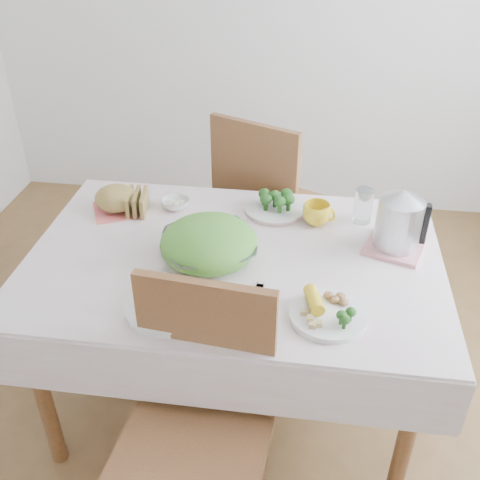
# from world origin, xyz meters

# --- Properties ---
(floor) EXTENTS (3.60, 3.60, 0.00)m
(floor) POSITION_xyz_m (0.00, 0.00, 0.00)
(floor) COLOR brown
(floor) RESTS_ON ground
(dining_table) EXTENTS (1.40, 0.90, 0.75)m
(dining_table) POSITION_xyz_m (0.00, 0.00, 0.38)
(dining_table) COLOR brown
(dining_table) RESTS_ON floor
(tablecloth) EXTENTS (1.50, 1.00, 0.01)m
(tablecloth) POSITION_xyz_m (0.00, 0.00, 0.76)
(tablecloth) COLOR silver
(tablecloth) RESTS_ON dining_table
(chair_near) EXTENTS (0.49, 0.49, 0.98)m
(chair_near) POSITION_xyz_m (-0.04, -0.65, 0.47)
(chair_near) COLOR brown
(chair_near) RESTS_ON floor
(chair_far) EXTENTS (0.61, 0.61, 1.03)m
(chair_far) POSITION_xyz_m (0.08, 0.81, 0.47)
(chair_far) COLOR brown
(chair_far) RESTS_ON floor
(salad_bowl) EXTENTS (0.43, 0.43, 0.08)m
(salad_bowl) POSITION_xyz_m (-0.09, -0.02, 0.80)
(salad_bowl) COLOR white
(salad_bowl) RESTS_ON tablecloth
(dinner_plate_left) EXTENTS (0.37, 0.37, 0.02)m
(dinner_plate_left) POSITION_xyz_m (-0.17, -0.32, 0.77)
(dinner_plate_left) COLOR white
(dinner_plate_left) RESTS_ON tablecloth
(dinner_plate_right) EXTENTS (0.27, 0.27, 0.02)m
(dinner_plate_right) POSITION_xyz_m (0.34, -0.29, 0.77)
(dinner_plate_right) COLOR white
(dinner_plate_right) RESTS_ON tablecloth
(broccoli_plate) EXTENTS (0.28, 0.28, 0.02)m
(broccoli_plate) POSITION_xyz_m (0.12, 0.34, 0.77)
(broccoli_plate) COLOR beige
(broccoli_plate) RESTS_ON tablecloth
(napkin) EXTENTS (0.25, 0.25, 0.00)m
(napkin) POSITION_xyz_m (-0.52, 0.26, 0.76)
(napkin) COLOR #EE6860
(napkin) RESTS_ON tablecloth
(bread_loaf) EXTENTS (0.22, 0.21, 0.10)m
(bread_loaf) POSITION_xyz_m (-0.52, 0.26, 0.82)
(bread_loaf) COLOR olive
(bread_loaf) RESTS_ON napkin
(fruit_bowl) EXTENTS (0.15, 0.15, 0.04)m
(fruit_bowl) POSITION_xyz_m (-0.29, 0.31, 0.78)
(fruit_bowl) COLOR white
(fruit_bowl) RESTS_ON tablecloth
(yellow_mug) EXTENTS (0.13, 0.13, 0.09)m
(yellow_mug) POSITION_xyz_m (0.29, 0.27, 0.81)
(yellow_mug) COLOR yellow
(yellow_mug) RESTS_ON tablecloth
(glass_tumbler) EXTENTS (0.09, 0.09, 0.14)m
(glass_tumbler) POSITION_xyz_m (0.47, 0.31, 0.83)
(glass_tumbler) COLOR white
(glass_tumbler) RESTS_ON tablecloth
(pink_tray) EXTENTS (0.25, 0.25, 0.02)m
(pink_tray) POSITION_xyz_m (0.58, 0.13, 0.77)
(pink_tray) COLOR #D68288
(pink_tray) RESTS_ON tablecloth
(electric_kettle) EXTENTS (0.21, 0.21, 0.23)m
(electric_kettle) POSITION_xyz_m (0.58, 0.13, 0.88)
(electric_kettle) COLOR #B2B5BA
(electric_kettle) RESTS_ON pink_tray
(fork_right) EXTENTS (0.04, 0.21, 0.00)m
(fork_right) POSITION_xyz_m (0.11, -0.26, 0.76)
(fork_right) COLOR silver
(fork_right) RESTS_ON tablecloth
(knife) EXTENTS (0.19, 0.05, 0.00)m
(knife) POSITION_xyz_m (0.03, -0.31, 0.76)
(knife) COLOR silver
(knife) RESTS_ON tablecloth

